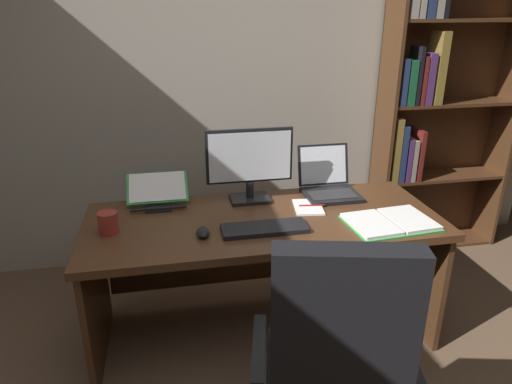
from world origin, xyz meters
TOP-DOWN VIEW (x-y plane):
  - wall_back at (0.00, 2.00)m, footprint 4.66×0.12m
  - desk at (-0.03, 1.04)m, footprint 1.83×0.75m
  - bookshelf at (1.35, 1.79)m, footprint 0.97×0.28m
  - office_chair at (0.05, 0.08)m, footprint 0.68×0.60m
  - monitor at (-0.06, 1.22)m, footprint 0.48×0.16m
  - laptop at (0.41, 1.22)m, footprint 0.31×0.33m
  - keyboard at (-0.06, 0.82)m, footprint 0.42×0.15m
  - computer_mouse at (-0.36, 0.82)m, footprint 0.06×0.10m
  - reading_stand_with_book at (-0.57, 1.26)m, footprint 0.33×0.24m
  - open_binder at (0.58, 0.77)m, footprint 0.45×0.34m
  - notepad at (0.23, 1.04)m, footprint 0.18×0.23m
  - pen at (0.25, 1.04)m, footprint 0.14×0.03m
  - coffee_mug at (-0.80, 0.94)m, footprint 0.10×0.10m

SIDE VIEW (x-z plane):
  - office_chair at x=0.05m, z-range -0.08..0.98m
  - desk at x=-0.03m, z-range 0.17..0.89m
  - notepad at x=0.23m, z-range 0.72..0.73m
  - open_binder at x=0.58m, z-range 0.72..0.74m
  - keyboard at x=-0.06m, z-range 0.72..0.74m
  - pen at x=0.25m, z-range 0.73..0.74m
  - computer_mouse at x=-0.36m, z-range 0.72..0.76m
  - coffee_mug at x=-0.80m, z-range 0.72..0.83m
  - laptop at x=0.41m, z-range 0.64..0.90m
  - reading_stand_with_book at x=-0.57m, z-range 0.72..0.87m
  - monitor at x=-0.06m, z-range 0.72..1.13m
  - bookshelf at x=1.35m, z-range 0.02..2.24m
  - wall_back at x=0.00m, z-range 0.00..2.65m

